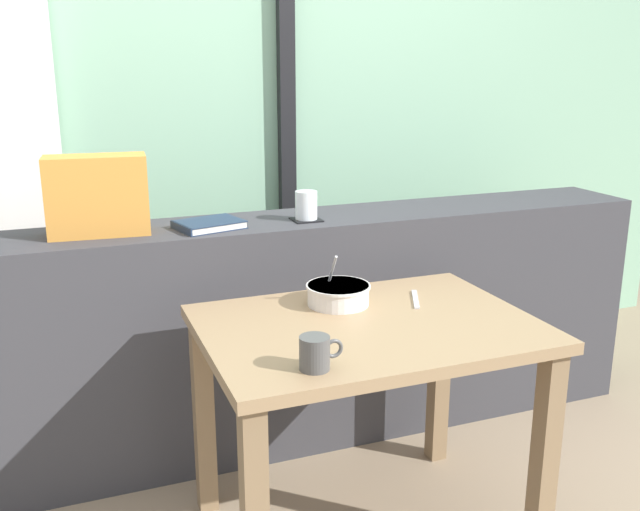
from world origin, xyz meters
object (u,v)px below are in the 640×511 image
(breakfast_table, at_px, (366,361))
(juice_glass, at_px, (306,206))
(ceramic_mug, at_px, (316,353))
(fork_utensil, at_px, (415,299))
(coaster_square, at_px, (306,220))
(soup_bowl, at_px, (338,294))
(throw_pillow, at_px, (97,195))
(closed_book, at_px, (209,225))

(breakfast_table, height_order, juice_glass, juice_glass)
(ceramic_mug, bearing_deg, fork_utensil, 37.76)
(coaster_square, distance_m, soup_bowl, 0.44)
(throw_pillow, bearing_deg, ceramic_mug, -64.27)
(soup_bowl, height_order, fork_utensil, soup_bowl)
(juice_glass, relative_size, ceramic_mug, 0.89)
(breakfast_table, height_order, fork_utensil, fork_utensil)
(coaster_square, relative_size, throw_pillow, 0.31)
(soup_bowl, bearing_deg, ceramic_mug, -119.07)
(fork_utensil, bearing_deg, coaster_square, 137.94)
(coaster_square, relative_size, fork_utensil, 0.59)
(fork_utensil, bearing_deg, closed_book, 164.67)
(closed_book, bearing_deg, coaster_square, -0.33)
(fork_utensil, bearing_deg, ceramic_mug, -117.07)
(ceramic_mug, bearing_deg, closed_book, 94.94)
(coaster_square, distance_m, ceramic_mug, 0.89)
(closed_book, relative_size, throw_pillow, 0.77)
(closed_book, distance_m, throw_pillow, 0.37)
(coaster_square, distance_m, juice_glass, 0.05)
(coaster_square, xyz_separation_m, juice_glass, (0.00, 0.00, 0.05))
(throw_pillow, relative_size, soup_bowl, 1.60)
(throw_pillow, height_order, ceramic_mug, throw_pillow)
(juice_glass, distance_m, ceramic_mug, 0.90)
(coaster_square, bearing_deg, soup_bowl, -96.49)
(throw_pillow, height_order, fork_utensil, throw_pillow)
(soup_bowl, bearing_deg, throw_pillow, 144.90)
(closed_book, distance_m, fork_utensil, 0.75)
(breakfast_table, distance_m, ceramic_mug, 0.38)
(ceramic_mug, bearing_deg, throw_pillow, 115.73)
(coaster_square, distance_m, fork_utensil, 0.54)
(closed_book, bearing_deg, juice_glass, -0.33)
(coaster_square, bearing_deg, throw_pillow, 176.22)
(soup_bowl, bearing_deg, closed_book, 126.16)
(breakfast_table, height_order, coaster_square, coaster_square)
(coaster_square, relative_size, soup_bowl, 0.50)
(throw_pillow, bearing_deg, coaster_square, -3.78)
(juice_glass, bearing_deg, throw_pillow, 176.22)
(juice_glass, xyz_separation_m, throw_pillow, (-0.71, 0.05, 0.08))
(juice_glass, distance_m, fork_utensil, 0.55)
(fork_utensil, distance_m, ceramic_mug, 0.60)
(closed_book, bearing_deg, breakfast_table, -61.53)
(closed_book, height_order, ceramic_mug, closed_book)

